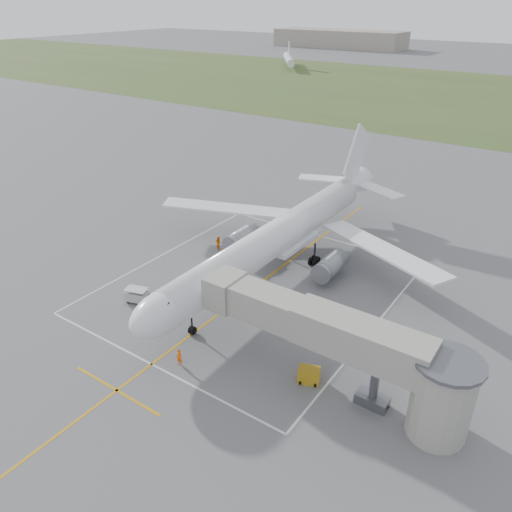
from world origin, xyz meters
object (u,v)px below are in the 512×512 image
Objects in this scene: baggage_cart at (137,295)px; airliner at (278,237)px; gpu_unit at (309,375)px; ramp_worker_nose at (179,357)px; jet_bridge at (351,347)px; ramp_worker_wing at (219,243)px.

airliner is at bearing 41.67° from baggage_cart.
airliner reaches higher than gpu_unit.
baggage_cart is 11.75m from ramp_worker_nose.
baggage_cart is at bearing -179.83° from jet_bridge.
ramp_worker_nose is 0.90× the size of ramp_worker_wing.
ramp_worker_wing is (-9.17, 0.40, -3.51)m from airliner.
ramp_worker_nose is at bearing -159.47° from jet_bridge.
baggage_cart is at bearing 114.05° from ramp_worker_wing.
ramp_worker_wing reaches higher than gpu_unit.
ramp_worker_wing is at bearing 177.48° from airliner.
ramp_worker_nose is at bearing -83.81° from airliner.
airliner is 26.40× the size of ramp_worker_wing.
airliner reaches higher than ramp_worker_wing.
ramp_worker_nose reaches higher than gpu_unit.
gpu_unit is 26.47m from ramp_worker_wing.
gpu_unit is 1.19× the size of ramp_worker_wing.
airliner is 17.80× the size of baggage_cart.
gpu_unit is 11.40m from ramp_worker_nose.
baggage_cart is at bearing 152.70° from ramp_worker_nose.
airliner is 2.00× the size of jet_bridge.
ramp_worker_wing reaches higher than baggage_cart.
jet_bridge is at bearing -42.19° from airliner.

